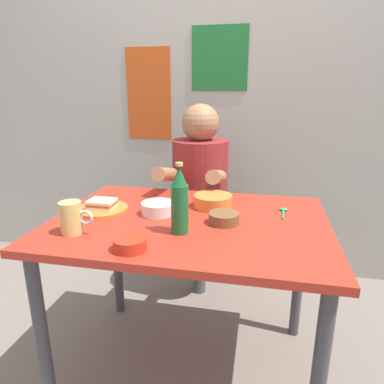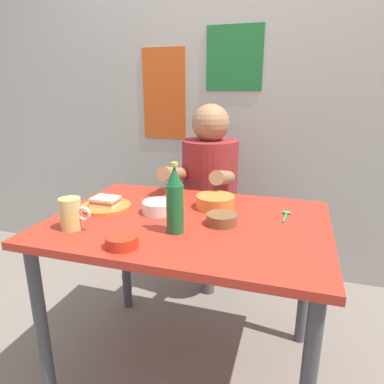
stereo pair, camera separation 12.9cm
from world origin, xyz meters
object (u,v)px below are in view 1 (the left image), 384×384
person_seated (200,176)px  sandwich (102,204)px  dining_table (190,240)px  beer_bottle (180,202)px  plate_orange (102,209)px  stool (200,241)px  soup_bowl_orange (213,200)px  beer_mug (72,218)px

person_seated → sandwich: bearing=-118.0°
dining_table → beer_bottle: beer_bottle is taller
person_seated → dining_table: bearing=-83.3°
plate_orange → beer_bottle: beer_bottle is taller
stool → soup_bowl_orange: 0.64m
person_seated → sandwich: (-0.32, -0.60, 0.01)m
beer_bottle → soup_bowl_orange: (0.08, 0.31, -0.09)m
beer_bottle → plate_orange: bearing=157.7°
plate_orange → beer_bottle: 0.43m
beer_mug → beer_bottle: size_ratio=0.48×
plate_orange → beer_mug: 0.25m
dining_table → plate_orange: bearing=177.1°
dining_table → beer_bottle: size_ratio=4.20×
dining_table → soup_bowl_orange: soup_bowl_orange is taller
stool → sandwich: size_ratio=4.09×
person_seated → beer_bottle: bearing=-85.0°
stool → plate_orange: plate_orange is taller
beer_bottle → soup_bowl_orange: 0.33m
stool → soup_bowl_orange: size_ratio=2.65×
dining_table → sandwich: 0.41m
plate_orange → soup_bowl_orange: size_ratio=1.29×
dining_table → stool: size_ratio=2.44×
stool → beer_bottle: size_ratio=1.72×
person_seated → sandwich: size_ratio=6.54×
beer_bottle → person_seated: bearing=95.0°
dining_table → beer_mug: 0.47m
stool → soup_bowl_orange: bearing=-72.8°
sandwich → beer_bottle: bearing=-22.3°
beer_mug → beer_bottle: 0.39m
plate_orange → beer_mug: (0.00, -0.24, 0.05)m
person_seated → soup_bowl_orange: person_seated is taller
person_seated → beer_bottle: (0.07, -0.76, 0.09)m
person_seated → soup_bowl_orange: 0.47m
dining_table → stool: dining_table is taller
stool → beer_mug: 1.02m
dining_table → sandwich: (-0.39, 0.02, 0.13)m
person_seated → plate_orange: size_ratio=3.27×
stool → plate_orange: size_ratio=2.05×
beer_bottle → stool: bearing=94.9°
beer_bottle → soup_bowl_orange: size_ratio=1.54×
person_seated → beer_mug: size_ratio=5.71×
dining_table → plate_orange: plate_orange is taller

